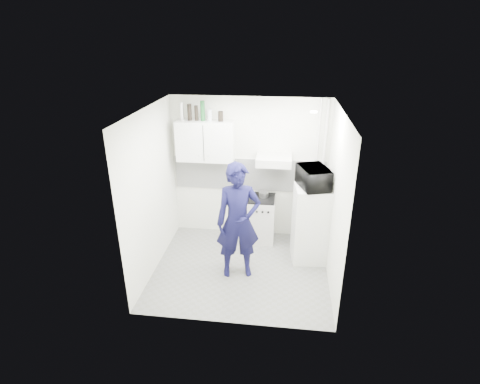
# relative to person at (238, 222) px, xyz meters

# --- Properties ---
(floor) EXTENTS (2.80, 2.80, 0.00)m
(floor) POSITION_rel_person_xyz_m (0.03, 0.10, -0.93)
(floor) COLOR slate
(floor) RESTS_ON ground
(ceiling) EXTENTS (2.80, 2.80, 0.00)m
(ceiling) POSITION_rel_person_xyz_m (0.03, 0.10, 1.67)
(ceiling) COLOR white
(ceiling) RESTS_ON wall_back
(wall_back) EXTENTS (2.80, 0.00, 2.80)m
(wall_back) POSITION_rel_person_xyz_m (0.03, 1.35, 0.37)
(wall_back) COLOR silver
(wall_back) RESTS_ON floor
(wall_left) EXTENTS (0.00, 2.60, 2.60)m
(wall_left) POSITION_rel_person_xyz_m (-1.37, 0.10, 0.37)
(wall_left) COLOR silver
(wall_left) RESTS_ON floor
(wall_right) EXTENTS (0.00, 2.60, 2.60)m
(wall_right) POSITION_rel_person_xyz_m (1.43, 0.10, 0.37)
(wall_right) COLOR silver
(wall_right) RESTS_ON floor
(person) EXTENTS (0.77, 0.59, 1.87)m
(person) POSITION_rel_person_xyz_m (0.00, 0.00, 0.00)
(person) COLOR black
(person) RESTS_ON floor
(stove) EXTENTS (0.52, 0.52, 0.82)m
(stove) POSITION_rel_person_xyz_m (0.27, 1.10, -0.52)
(stove) COLOR beige
(stove) RESTS_ON floor
(fridge) EXTENTS (0.60, 0.60, 1.32)m
(fridge) POSITION_rel_person_xyz_m (1.13, 0.57, -0.27)
(fridge) COLOR white
(fridge) RESTS_ON floor
(stove_top) EXTENTS (0.49, 0.49, 0.03)m
(stove_top) POSITION_rel_person_xyz_m (0.27, 1.10, -0.09)
(stove_top) COLOR black
(stove_top) RESTS_ON stove
(saucepan) EXTENTS (0.17, 0.17, 0.09)m
(saucepan) POSITION_rel_person_xyz_m (0.31, 1.15, -0.03)
(saucepan) COLOR silver
(saucepan) RESTS_ON stove_top
(microwave) EXTENTS (0.70, 0.58, 0.33)m
(microwave) POSITION_rel_person_xyz_m (1.13, 0.57, 0.55)
(microwave) COLOR black
(microwave) RESTS_ON fridge
(bottle_a) EXTENTS (0.07, 0.07, 0.30)m
(bottle_a) POSITION_rel_person_xyz_m (-1.12, 1.18, 1.42)
(bottle_a) COLOR silver
(bottle_a) RESTS_ON upper_cabinet
(bottle_b) EXTENTS (0.07, 0.07, 0.28)m
(bottle_b) POSITION_rel_person_xyz_m (-0.98, 1.18, 1.41)
(bottle_b) COLOR black
(bottle_b) RESTS_ON upper_cabinet
(bottle_c) EXTENTS (0.06, 0.06, 0.25)m
(bottle_c) POSITION_rel_person_xyz_m (-0.86, 1.18, 1.39)
(bottle_c) COLOR black
(bottle_c) RESTS_ON upper_cabinet
(bottle_d) EXTENTS (0.08, 0.08, 0.34)m
(bottle_d) POSITION_rel_person_xyz_m (-0.75, 1.18, 1.44)
(bottle_d) COLOR #144C1E
(bottle_d) RESTS_ON upper_cabinet
(canister_a) EXTENTS (0.08, 0.08, 0.20)m
(canister_a) POSITION_rel_person_xyz_m (-0.63, 1.18, 1.36)
(canister_a) COLOR #B2B7BC
(canister_a) RESTS_ON upper_cabinet
(canister_b) EXTENTS (0.09, 0.09, 0.17)m
(canister_b) POSITION_rel_person_xyz_m (-0.45, 1.18, 1.35)
(canister_b) COLOR black
(canister_b) RESTS_ON upper_cabinet
(upper_cabinet) EXTENTS (1.00, 0.35, 0.70)m
(upper_cabinet) POSITION_rel_person_xyz_m (-0.72, 1.18, 0.92)
(upper_cabinet) COLOR white
(upper_cabinet) RESTS_ON wall_back
(range_hood) EXTENTS (0.60, 0.50, 0.14)m
(range_hood) POSITION_rel_person_xyz_m (0.48, 1.10, 0.64)
(range_hood) COLOR beige
(range_hood) RESTS_ON wall_back
(backsplash) EXTENTS (2.74, 0.03, 0.60)m
(backsplash) POSITION_rel_person_xyz_m (0.03, 1.34, 0.27)
(backsplash) COLOR white
(backsplash) RESTS_ON wall_back
(pipe_a) EXTENTS (0.05, 0.05, 2.60)m
(pipe_a) POSITION_rel_person_xyz_m (1.33, 1.27, 0.37)
(pipe_a) COLOR beige
(pipe_a) RESTS_ON floor
(pipe_b) EXTENTS (0.04, 0.04, 2.60)m
(pipe_b) POSITION_rel_person_xyz_m (1.21, 1.27, 0.37)
(pipe_b) COLOR beige
(pipe_b) RESTS_ON floor
(ceiling_spot_fixture) EXTENTS (0.10, 0.10, 0.02)m
(ceiling_spot_fixture) POSITION_rel_person_xyz_m (1.03, 0.30, 1.64)
(ceiling_spot_fixture) COLOR white
(ceiling_spot_fixture) RESTS_ON ceiling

